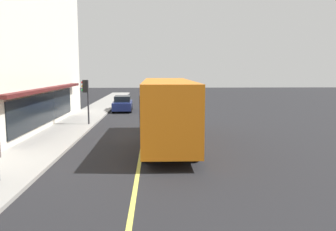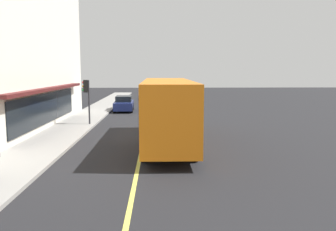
{
  "view_description": "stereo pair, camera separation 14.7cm",
  "coord_description": "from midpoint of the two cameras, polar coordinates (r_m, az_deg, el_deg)",
  "views": [
    {
      "loc": [
        -21.69,
        -0.68,
        4.04
      ],
      "look_at": [
        -2.93,
        -1.4,
        1.6
      ],
      "focal_mm": 37.32,
      "sensor_mm": 36.0,
      "label": 1
    },
    {
      "loc": [
        -21.7,
        -0.83,
        4.04
      ],
      "look_at": [
        -2.93,
        -1.4,
        1.6
      ],
      "focal_mm": 37.32,
      "sensor_mm": 36.0,
      "label": 2
    }
  ],
  "objects": [
    {
      "name": "lane_centre_stripe",
      "position": [
        22.08,
        -4.13,
        -3.15
      ],
      "size": [
        36.0,
        0.16,
        0.01
      ],
      "primitive_type": "cube",
      "color": "#D8D14C",
      "rests_on": "ground"
    },
    {
      "name": "traffic_light",
      "position": [
        25.88,
        -13.45,
        3.86
      ],
      "size": [
        0.3,
        0.52,
        3.2
      ],
      "color": "#2D2D33",
      "rests_on": "sidewalk"
    },
    {
      "name": "ground",
      "position": [
        22.08,
        -4.13,
        -3.16
      ],
      "size": [
        120.0,
        120.0,
        0.0
      ],
      "primitive_type": "plane",
      "color": "black"
    },
    {
      "name": "car_navy",
      "position": [
        34.89,
        -7.55,
        1.92
      ],
      "size": [
        4.36,
        1.98,
        1.52
      ],
      "color": "navy",
      "rests_on": "ground"
    },
    {
      "name": "sidewalk",
      "position": [
        22.84,
        -17.3,
        -2.93
      ],
      "size": [
        80.0,
        2.98,
        0.15
      ],
      "primitive_type": "cube",
      "color": "gray",
      "rests_on": "ground"
    },
    {
      "name": "bus",
      "position": [
        18.92,
        -0.34,
        1.17
      ],
      "size": [
        11.13,
        2.6,
        3.5
      ],
      "color": "orange",
      "rests_on": "ground"
    }
  ]
}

